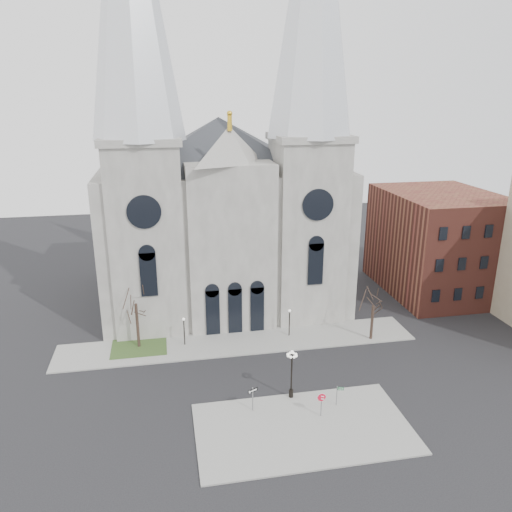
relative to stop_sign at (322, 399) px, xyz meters
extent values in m
plane|color=black|center=(-4.94, 3.77, -1.79)|extent=(160.00, 160.00, 0.00)
cube|color=gray|center=(-1.94, -1.23, -1.72)|extent=(18.00, 10.00, 0.14)
cube|color=gray|center=(-4.94, 14.77, -1.72)|extent=(40.00, 6.00, 0.14)
cube|color=#34491F|center=(-15.94, 15.77, -1.70)|extent=(6.00, 5.00, 0.18)
cube|color=gray|center=(-4.94, 29.77, 7.21)|extent=(30.00, 24.00, 18.00)
pyramid|color=#2D3035|center=(-4.94, 29.77, 22.21)|extent=(33.00, 26.40, 6.00)
cube|color=gray|center=(-14.44, 21.27, 9.21)|extent=(8.00, 8.00, 22.00)
cylinder|color=black|center=(-14.44, 17.22, 13.21)|extent=(3.60, 0.30, 3.60)
cube|color=gray|center=(4.56, 21.27, 9.21)|extent=(8.00, 8.00, 22.00)
cylinder|color=black|center=(4.56, 17.22, 13.21)|extent=(3.60, 0.30, 3.60)
cube|color=gray|center=(-4.94, 19.77, 7.96)|extent=(10.00, 5.00, 19.50)
pyramid|color=gray|center=(-4.94, 19.77, 19.71)|extent=(11.00, 5.00, 4.00)
cube|color=brown|center=(25.06, 25.77, 5.21)|extent=(14.00, 18.00, 14.00)
cylinder|color=black|center=(-15.94, 15.77, 0.83)|extent=(0.32, 0.32, 5.25)
cylinder|color=black|center=(10.06, 12.77, 0.31)|extent=(0.32, 0.32, 4.20)
cylinder|color=black|center=(-10.94, 15.27, -0.15)|extent=(0.12, 0.12, 3.00)
sphere|color=white|center=(-10.94, 15.27, 1.45)|extent=(0.32, 0.32, 0.32)
cylinder|color=black|center=(1.06, 15.27, -0.15)|extent=(0.12, 0.12, 3.00)
sphere|color=white|center=(1.06, 15.27, 1.45)|extent=(0.32, 0.32, 0.32)
cylinder|color=slate|center=(0.00, 0.00, -0.54)|extent=(0.09, 0.09, 2.22)
cylinder|color=red|center=(0.00, 0.00, 0.23)|extent=(0.72, 0.35, 0.77)
cylinder|color=white|center=(0.00, 0.00, 0.23)|extent=(0.77, 0.35, 0.83)
cube|color=white|center=(0.00, 0.00, 0.36)|extent=(0.40, 0.19, 0.10)
cube|color=white|center=(0.00, 0.00, 0.11)|extent=(0.45, 0.21, 0.10)
cylinder|color=black|center=(-1.82, 3.27, 0.47)|extent=(0.15, 0.15, 4.24)
cylinder|color=black|center=(-1.82, 3.27, -1.28)|extent=(0.41, 0.41, 0.74)
sphere|color=white|center=(-1.82, 3.27, 3.00)|extent=(0.29, 0.29, 0.29)
cylinder|color=slate|center=(-5.67, 1.92, -0.51)|extent=(0.10, 0.10, 2.29)
cube|color=black|center=(-5.67, 1.92, 0.37)|extent=(0.93, 0.46, 0.33)
cylinder|color=slate|center=(1.85, 1.27, -0.68)|extent=(0.08, 0.08, 1.95)
cube|color=#0C5526|center=(2.15, 1.17, 0.17)|extent=(0.53, 0.19, 0.13)
cube|color=#0C5526|center=(2.15, 1.17, -0.01)|extent=(0.53, 0.19, 0.13)
camera|label=1|loc=(-12.41, -35.17, 25.03)|focal=35.00mm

